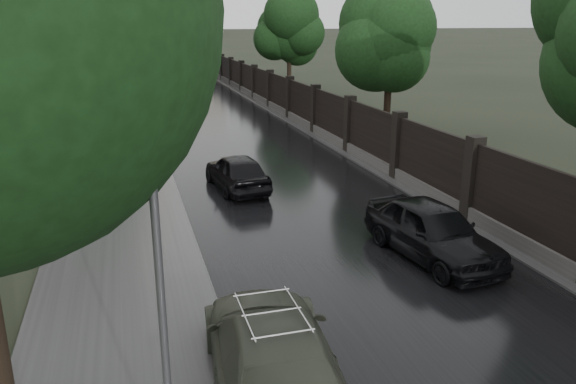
{
  "coord_description": "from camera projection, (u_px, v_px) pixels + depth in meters",
  "views": [
    {
      "loc": [
        -5.63,
        -4.51,
        6.09
      ],
      "look_at": [
        -1.43,
        9.82,
        1.5
      ],
      "focal_mm": 35.0,
      "sensor_mm": 36.0,
      "label": 1
    }
  ],
  "objects": [
    {
      "name": "tree_left_far",
      "position": [
        74.0,
        36.0,
        31.27
      ],
      "size": [
        4.25,
        4.25,
        7.39
      ],
      "color": "black",
      "rests_on": "ground"
    },
    {
      "name": "traffic_light",
      "position": [
        150.0,
        96.0,
        28.51
      ],
      "size": [
        0.16,
        0.32,
        4.0
      ],
      "color": "#59595E",
      "rests_on": "ground"
    },
    {
      "name": "road",
      "position": [
        136.0,
        40.0,
        181.74
      ],
      "size": [
        8.0,
        420.0,
        0.02
      ],
      "primitive_type": "cube",
      "color": "black",
      "rests_on": "ground"
    },
    {
      "name": "verge_right",
      "position": [
        154.0,
        39.0,
        183.21
      ],
      "size": [
        3.0,
        420.0,
        0.08
      ],
      "primitive_type": "cube",
      "color": "#2D2D2D",
      "rests_on": "ground"
    },
    {
      "name": "hatchback_left",
      "position": [
        237.0,
        172.0,
        20.84
      ],
      "size": [
        2.05,
        4.2,
        1.38
      ],
      "primitive_type": "imported",
      "rotation": [
        0.0,
        0.0,
        3.25
      ],
      "color": "black",
      "rests_on": "ground"
    },
    {
      "name": "tree_right_c",
      "position": [
        289.0,
        35.0,
        44.69
      ],
      "size": [
        4.08,
        4.08,
        7.01
      ],
      "color": "black",
      "rests_on": "ground"
    },
    {
      "name": "tree_right_b",
      "position": [
        390.0,
        44.0,
        28.18
      ],
      "size": [
        4.08,
        4.08,
        7.01
      ],
      "color": "black",
      "rests_on": "ground"
    },
    {
      "name": "fence_right",
      "position": [
        281.0,
        99.0,
        37.75
      ],
      "size": [
        0.45,
        75.72,
        2.7
      ],
      "color": "#383533",
      "rests_on": "ground"
    },
    {
      "name": "sidewalk_left",
      "position": [
        117.0,
        39.0,
        180.11
      ],
      "size": [
        4.0,
        420.0,
        0.16
      ],
      "primitive_type": "cube",
      "color": "#2D2D2D",
      "rests_on": "ground"
    },
    {
      "name": "lamp_post",
      "position": [
        163.0,
        324.0,
        6.58
      ],
      "size": [
        0.25,
        0.12,
        5.11
      ],
      "color": "#59595E",
      "rests_on": "ground"
    },
    {
      "name": "car_right_near",
      "position": [
        433.0,
        231.0,
        14.79
      ],
      "size": [
        2.39,
        4.71,
        1.54
      ],
      "primitive_type": "imported",
      "rotation": [
        0.0,
        0.0,
        0.13
      ],
      "color": "black",
      "rests_on": "ground"
    },
    {
      "name": "volga_sedan",
      "position": [
        272.0,
        355.0,
        9.34
      ],
      "size": [
        2.61,
        5.37,
        1.5
      ],
      "primitive_type": "imported",
      "rotation": [
        0.0,
        0.0,
        3.04
      ],
      "color": "#3E4335",
      "rests_on": "ground"
    }
  ]
}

